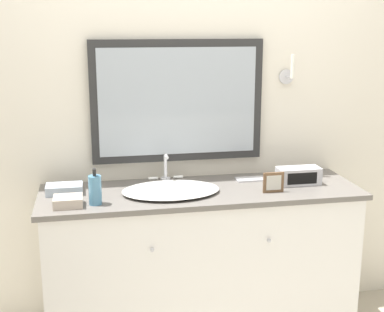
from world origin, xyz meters
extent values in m
cube|color=silver|center=(0.00, 0.62, 1.27)|extent=(8.00, 0.06, 2.55)
cube|color=#282828|center=(-0.09, 0.57, 1.38)|extent=(1.03, 0.04, 0.72)
cube|color=#9EA8B2|center=(-0.09, 0.55, 1.38)|extent=(0.94, 0.01, 0.63)
cylinder|color=silver|center=(0.59, 0.58, 1.52)|extent=(0.09, 0.01, 0.09)
cylinder|color=silver|center=(0.59, 0.53, 1.52)|extent=(0.02, 0.10, 0.02)
cylinder|color=white|center=(0.59, 0.48, 1.59)|extent=(0.02, 0.02, 0.14)
cube|color=white|center=(0.00, 0.31, 0.44)|extent=(1.77, 0.53, 0.88)
cube|color=#66605B|center=(0.00, 0.31, 0.90)|extent=(1.82, 0.56, 0.03)
sphere|color=silver|center=(-0.32, 0.03, 0.69)|extent=(0.02, 0.02, 0.02)
sphere|color=silver|center=(0.32, 0.03, 0.69)|extent=(0.02, 0.02, 0.02)
ellipsoid|color=white|center=(-0.18, 0.28, 0.93)|extent=(0.55, 0.37, 0.03)
cylinder|color=silver|center=(-0.18, 0.49, 0.93)|extent=(0.06, 0.06, 0.03)
cylinder|color=silver|center=(-0.18, 0.49, 1.01)|extent=(0.02, 0.02, 0.14)
cylinder|color=silver|center=(-0.18, 0.45, 1.08)|extent=(0.02, 0.07, 0.02)
cylinder|color=white|center=(-0.25, 0.49, 0.94)|extent=(0.06, 0.02, 0.02)
cylinder|color=white|center=(-0.10, 0.49, 0.94)|extent=(0.06, 0.02, 0.02)
cylinder|color=teal|center=(-0.60, 0.17, 0.99)|extent=(0.07, 0.07, 0.15)
cylinder|color=black|center=(-0.60, 0.17, 1.08)|extent=(0.02, 0.02, 0.04)
cube|color=black|center=(-0.60, 0.15, 1.10)|extent=(0.02, 0.03, 0.01)
cube|color=#BCBCC1|center=(0.58, 0.31, 0.96)|extent=(0.25, 0.12, 0.10)
cube|color=black|center=(0.58, 0.25, 0.96)|extent=(0.18, 0.01, 0.07)
cube|color=brown|center=(0.39, 0.18, 0.97)|extent=(0.12, 0.01, 0.12)
cube|color=beige|center=(0.39, 0.18, 0.97)|extent=(0.09, 0.00, 0.08)
cube|color=#B7A899|center=(-0.74, 0.16, 0.94)|extent=(0.15, 0.13, 0.05)
cube|color=#A8B7C6|center=(-0.76, 0.39, 0.94)|extent=(0.20, 0.13, 0.05)
cube|color=silver|center=(0.34, 0.44, 0.92)|extent=(0.18, 0.10, 0.01)
camera|label=1|loc=(-0.61, -2.54, 1.83)|focal=50.00mm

